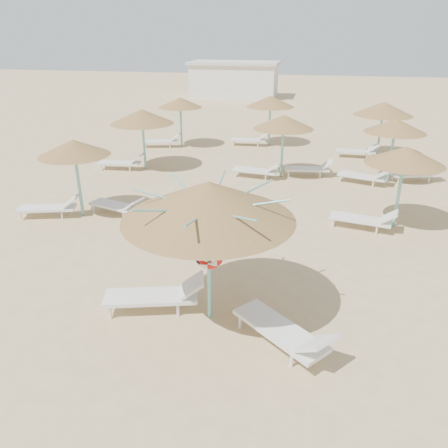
# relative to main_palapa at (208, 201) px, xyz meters

# --- Properties ---
(ground) EXTENTS (120.00, 120.00, 0.00)m
(ground) POSITION_rel_main_palapa_xyz_m (-0.19, 0.25, -2.76)
(ground) COLOR tan
(ground) RESTS_ON ground
(main_palapa) EXTENTS (3.53, 3.53, 3.17)m
(main_palapa) POSITION_rel_main_palapa_xyz_m (0.00, 0.00, 0.00)
(main_palapa) COLOR #69B7AF
(main_palapa) RESTS_ON ground
(lounger_main_a) EXTENTS (2.35, 1.26, 0.82)m
(lounger_main_a) POSITION_rel_main_palapa_xyz_m (-1.22, 0.00, -2.37)
(lounger_main_a) COLOR silver
(lounger_main_a) RESTS_ON ground
(lounger_main_b) EXTENTS (2.19, 1.98, 0.83)m
(lounger_main_b) POSITION_rel_main_palapa_xyz_m (1.71, -0.73, -2.36)
(lounger_main_b) COLOR silver
(lounger_main_b) RESTS_ON ground
(palapa_field) EXTENTS (19.94, 14.03, 2.73)m
(palapa_field) POSITION_rel_main_palapa_xyz_m (1.46, 10.61, -0.46)
(palapa_field) COLOR #69B7AF
(palapa_field) RESTS_ON ground
(service_hut) EXTENTS (8.40, 4.40, 3.25)m
(service_hut) POSITION_rel_main_palapa_xyz_m (-6.19, 35.25, -1.11)
(service_hut) COLOR silver
(service_hut) RESTS_ON ground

